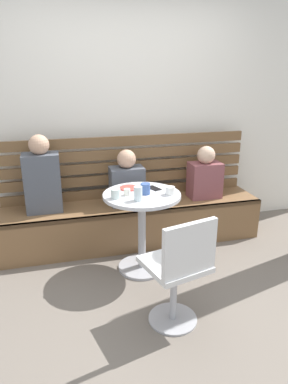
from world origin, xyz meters
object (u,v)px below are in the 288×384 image
at_px(cup_espresso_small, 127,192).
at_px(cup_glass_short, 116,194).
at_px(white_chair, 179,269).
at_px(phone_on_table, 154,188).
at_px(booth_bench, 133,223).
at_px(cafe_table, 142,217).
at_px(person_child_left, 127,181).
at_px(cup_glass_tall, 138,194).
at_px(plate_small, 129,188).
at_px(person_child_middle, 205,175).
at_px(cup_mug_blue, 145,189).
at_px(cup_ceramic_white, 170,191).
at_px(person_adult, 42,178).

xyz_separation_m(cup_espresso_small, cup_glass_short, (-0.11, -0.05, 0.01)).
bearing_deg(white_chair, phone_on_table, 84.79).
xyz_separation_m(booth_bench, cup_glass_short, (-0.28, -0.60, 0.56)).
xyz_separation_m(cafe_table, person_child_left, (-0.02, 0.55, 0.17)).
distance_m(booth_bench, person_child_left, 0.47).
xyz_separation_m(white_chair, cup_glass_tall, (-0.13, 0.65, 0.34)).
bearing_deg(cup_espresso_small, booth_bench, 72.44).
height_order(cup_glass_short, plate_small, cup_glass_short).
xyz_separation_m(person_child_left, phone_on_table, (0.16, -0.45, 0.05)).
height_order(cafe_table, plate_small, plate_small).
relative_size(person_child_middle, cup_mug_blue, 5.93).
relative_size(cup_ceramic_white, plate_small, 0.47).
distance_m(white_chair, cup_glass_short, 0.87).
xyz_separation_m(booth_bench, phone_on_table, (0.10, -0.44, 0.52)).
distance_m(cup_espresso_small, cup_ceramic_white, 0.37).
height_order(booth_bench, phone_on_table, phone_on_table).
height_order(cup_glass_tall, phone_on_table, cup_glass_tall).
xyz_separation_m(cafe_table, plate_small, (-0.08, 0.16, 0.23)).
bearing_deg(cafe_table, phone_on_table, 36.03).
distance_m(cup_mug_blue, phone_on_table, 0.17).
bearing_deg(cup_glass_short, cup_glass_tall, -30.91).
distance_m(cafe_table, white_chair, 0.82).
height_order(person_adult, cup_espresso_small, person_adult).
distance_m(cafe_table, person_adult, 1.05).
distance_m(person_child_middle, cup_mug_blue, 1.00).
relative_size(booth_bench, person_child_middle, 4.79).
relative_size(person_child_middle, cup_espresso_small, 10.06).
bearing_deg(person_child_middle, cup_glass_tall, -142.36).
bearing_deg(cup_espresso_small, phone_on_table, 21.33).
bearing_deg(person_adult, cup_glass_tall, -43.74).
height_order(person_child_middle, cup_espresso_small, person_child_middle).
xyz_separation_m(cafe_table, cup_glass_short, (-0.24, -0.06, 0.26)).
bearing_deg(white_chair, plate_small, 97.91).
relative_size(white_chair, person_adult, 1.13).
height_order(person_adult, cup_glass_tall, person_adult).
distance_m(person_child_left, plate_small, 0.40).
xyz_separation_m(person_adult, cup_espresso_small, (0.71, -0.58, -0.01)).
bearing_deg(cup_ceramic_white, white_chair, -103.38).
height_order(white_chair, person_child_middle, person_child_middle).
height_order(cafe_table, person_child_left, person_child_left).
bearing_deg(person_adult, cup_mug_blue, -34.47).
relative_size(person_child_middle, cup_ceramic_white, 7.04).
xyz_separation_m(cup_mug_blue, phone_on_table, (0.11, 0.12, -0.04)).
bearing_deg(cup_glass_tall, person_child_middle, 37.64).
distance_m(person_adult, plate_small, 0.87).
bearing_deg(person_child_left, cup_ceramic_white, -68.99).
distance_m(cafe_table, plate_small, 0.29).
bearing_deg(person_child_left, cup_glass_short, -110.07).
height_order(cafe_table, person_adult, person_adult).
bearing_deg(plate_small, cup_espresso_small, -107.56).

